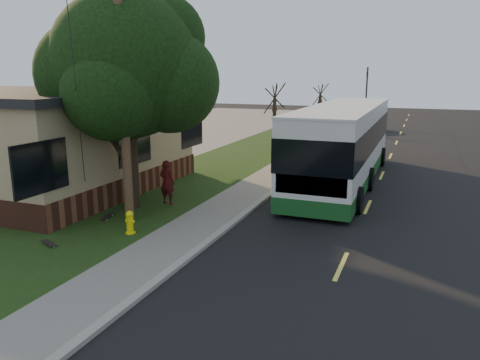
{
  "coord_description": "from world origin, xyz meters",
  "views": [
    {
      "loc": [
        5.72,
        -11.74,
        5.02
      ],
      "look_at": [
        0.15,
        2.45,
        1.5
      ],
      "focal_mm": 35.0,
      "sensor_mm": 36.0,
      "label": 1
    }
  ],
  "objects_px": {
    "fire_hydrant": "(130,222)",
    "distant_car": "(371,124)",
    "bare_tree_far": "(320,107)",
    "skateboard_spare": "(49,243)",
    "dumpster": "(67,167)",
    "transit_bus": "(343,142)",
    "utility_pole": "(122,85)",
    "bare_tree_near": "(274,117)",
    "skateboarder": "(167,182)",
    "traffic_signal": "(366,93)",
    "skateboard_main": "(108,216)",
    "leafy_tree": "(129,68)"
  },
  "relations": [
    {
      "from": "dumpster",
      "to": "skateboarder",
      "type": "bearing_deg",
      "value": -14.92
    },
    {
      "from": "leafy_tree",
      "to": "skateboard_spare",
      "type": "xyz_separation_m",
      "value": [
        -0.08,
        -4.38,
        -5.05
      ]
    },
    {
      "from": "utility_pole",
      "to": "bare_tree_near",
      "type": "height_order",
      "value": "utility_pole"
    },
    {
      "from": "fire_hydrant",
      "to": "distant_car",
      "type": "distance_m",
      "value": 30.48
    },
    {
      "from": "traffic_signal",
      "to": "bare_tree_near",
      "type": "bearing_deg",
      "value": -104.04
    },
    {
      "from": "leafy_tree",
      "to": "distant_car",
      "type": "xyz_separation_m",
      "value": [
        5.67,
        27.56,
        -4.49
      ]
    },
    {
      "from": "bare_tree_far",
      "to": "skateboard_spare",
      "type": "xyz_separation_m",
      "value": [
        -1.25,
        -31.73,
        -1.88
      ]
    },
    {
      "from": "fire_hydrant",
      "to": "distant_car",
      "type": "bearing_deg",
      "value": 82.27
    },
    {
      "from": "bare_tree_far",
      "to": "dumpster",
      "type": "relative_size",
      "value": 2.21
    },
    {
      "from": "utility_pole",
      "to": "skateboard_main",
      "type": "distance_m",
      "value": 4.61
    },
    {
      "from": "traffic_signal",
      "to": "transit_bus",
      "type": "height_order",
      "value": "traffic_signal"
    },
    {
      "from": "utility_pole",
      "to": "dumpster",
      "type": "xyz_separation_m",
      "value": [
        -6.19,
        4.08,
        -3.9
      ]
    },
    {
      "from": "bare_tree_near",
      "to": "dumpster",
      "type": "bearing_deg",
      "value": -114.9
    },
    {
      "from": "bare_tree_far",
      "to": "transit_bus",
      "type": "distance_m",
      "value": 20.89
    },
    {
      "from": "bare_tree_far",
      "to": "transit_bus",
      "type": "relative_size",
      "value": 0.31
    },
    {
      "from": "skateboarder",
      "to": "distant_car",
      "type": "relative_size",
      "value": 0.43
    },
    {
      "from": "skateboarder",
      "to": "dumpster",
      "type": "distance_m",
      "value": 6.51
    },
    {
      "from": "bare_tree_far",
      "to": "skateboard_main",
      "type": "xyz_separation_m",
      "value": [
        -1.28,
        -28.91,
        -1.88
      ]
    },
    {
      "from": "traffic_signal",
      "to": "transit_bus",
      "type": "xyz_separation_m",
      "value": [
        1.87,
        -24.19,
        -1.26
      ]
    },
    {
      "from": "traffic_signal",
      "to": "distant_car",
      "type": "xyz_separation_m",
      "value": [
        1.0,
        -3.79,
        -2.49
      ]
    },
    {
      "from": "skateboarder",
      "to": "distant_car",
      "type": "height_order",
      "value": "skateboarder"
    },
    {
      "from": "fire_hydrant",
      "to": "dumpster",
      "type": "bearing_deg",
      "value": 143.68
    },
    {
      "from": "distant_car",
      "to": "bare_tree_far",
      "type": "bearing_deg",
      "value": 177.04
    },
    {
      "from": "skateboarder",
      "to": "transit_bus",
      "type": "bearing_deg",
      "value": -126.78
    },
    {
      "from": "dumpster",
      "to": "fire_hydrant",
      "type": "bearing_deg",
      "value": -36.32
    },
    {
      "from": "distant_car",
      "to": "traffic_signal",
      "type": "bearing_deg",
      "value": 99.19
    },
    {
      "from": "leafy_tree",
      "to": "distant_car",
      "type": "bearing_deg",
      "value": 78.37
    },
    {
      "from": "skateboard_spare",
      "to": "dumpster",
      "type": "height_order",
      "value": "dumpster"
    },
    {
      "from": "fire_hydrant",
      "to": "transit_bus",
      "type": "xyz_separation_m",
      "value": [
        4.97,
        9.81,
        1.47
      ]
    },
    {
      "from": "leafy_tree",
      "to": "traffic_signal",
      "type": "xyz_separation_m",
      "value": [
        4.67,
        31.35,
        -2.0
      ]
    },
    {
      "from": "bare_tree_far",
      "to": "fire_hydrant",
      "type": "bearing_deg",
      "value": -89.24
    },
    {
      "from": "utility_pole",
      "to": "bare_tree_near",
      "type": "relative_size",
      "value": 2.11
    },
    {
      "from": "fire_hydrant",
      "to": "dumpster",
      "type": "height_order",
      "value": "dumpster"
    },
    {
      "from": "dumpster",
      "to": "distant_car",
      "type": "bearing_deg",
      "value": 66.36
    },
    {
      "from": "fire_hydrant",
      "to": "skateboard_main",
      "type": "height_order",
      "value": "fire_hydrant"
    },
    {
      "from": "bare_tree_near",
      "to": "skateboard_main",
      "type": "relative_size",
      "value": 5.25
    },
    {
      "from": "skateboard_main",
      "to": "bare_tree_near",
      "type": "bearing_deg",
      "value": 87.35
    },
    {
      "from": "traffic_signal",
      "to": "leafy_tree",
      "type": "bearing_deg",
      "value": -98.47
    },
    {
      "from": "skateboard_spare",
      "to": "utility_pole",
      "type": "bearing_deg",
      "value": 70.8
    },
    {
      "from": "skateboard_spare",
      "to": "dumpster",
      "type": "relative_size",
      "value": 0.4
    },
    {
      "from": "dumpster",
      "to": "traffic_signal",
      "type": "bearing_deg",
      "value": 70.93
    },
    {
      "from": "bare_tree_near",
      "to": "traffic_signal",
      "type": "xyz_separation_m",
      "value": [
        4.0,
        16.0,
        1.01
      ]
    },
    {
      "from": "skateboarder",
      "to": "skateboard_spare",
      "type": "xyz_separation_m",
      "value": [
        -1.04,
        -5.13,
        -0.8
      ]
    },
    {
      "from": "fire_hydrant",
      "to": "utility_pole",
      "type": "bearing_deg",
      "value": 125.38
    },
    {
      "from": "leafy_tree",
      "to": "utility_pole",
      "type": "bearing_deg",
      "value": -62.4
    },
    {
      "from": "transit_bus",
      "to": "utility_pole",
      "type": "bearing_deg",
      "value": -122.77
    },
    {
      "from": "fire_hydrant",
      "to": "dumpster",
      "type": "relative_size",
      "value": 0.4
    },
    {
      "from": "utility_pole",
      "to": "bare_tree_near",
      "type": "bearing_deg",
      "value": 90.66
    },
    {
      "from": "fire_hydrant",
      "to": "transit_bus",
      "type": "distance_m",
      "value": 11.09
    },
    {
      "from": "skateboard_spare",
      "to": "leafy_tree",
      "type": "bearing_deg",
      "value": 88.91
    }
  ]
}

